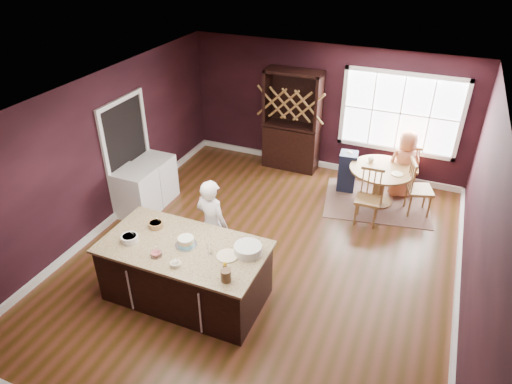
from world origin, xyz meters
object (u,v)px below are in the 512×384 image
at_px(seated_woman, 404,164).
at_px(hutch, 292,121).
at_px(high_chair, 347,171).
at_px(layer_cake, 186,242).
at_px(chair_south, 368,198).
at_px(baker, 212,225).
at_px(toddler, 348,151).
at_px(dryer, 156,178).
at_px(chair_east, 420,187).
at_px(kitchen_island, 186,272).
at_px(chair_north, 407,166).
at_px(dining_table, 381,179).
at_px(washer, 137,193).

xyz_separation_m(seated_woman, hutch, (-2.43, 0.31, 0.40)).
bearing_deg(high_chair, layer_cake, -116.68).
height_order(seated_woman, high_chair, seated_woman).
bearing_deg(chair_south, baker, -135.33).
distance_m(toddler, dryer, 3.82).
bearing_deg(chair_east, hutch, 55.44).
height_order(toddler, dryer, toddler).
xyz_separation_m(baker, layer_cake, (0.00, -0.76, 0.21)).
height_order(kitchen_island, seated_woman, seated_woman).
xyz_separation_m(kitchen_island, baker, (0.03, 0.79, 0.34)).
bearing_deg(toddler, high_chair, -57.09).
bearing_deg(seated_woman, chair_north, -124.42).
height_order(dining_table, baker, baker).
height_order(baker, chair_north, baker).
bearing_deg(chair_north, kitchen_island, 53.37).
bearing_deg(chair_north, chair_south, 65.13).
relative_size(baker, toddler, 5.97).
relative_size(kitchen_island, hutch, 1.06).
relative_size(dining_table, baker, 0.78).
distance_m(layer_cake, washer, 2.52).
height_order(layer_cake, dryer, layer_cake).
distance_m(high_chair, washer, 4.15).
distance_m(chair_north, hutch, 2.55).
bearing_deg(kitchen_island, hutch, 89.26).
relative_size(high_chair, hutch, 0.39).
bearing_deg(toddler, dryer, -150.48).
relative_size(chair_east, chair_north, 1.05).
distance_m(baker, chair_south, 2.95).
distance_m(kitchen_island, seated_woman, 4.86).
bearing_deg(dryer, chair_north, 27.12).
height_order(washer, dryer, washer).
relative_size(baker, high_chair, 1.81).
xyz_separation_m(chair_east, chair_north, (-0.33, 0.84, -0.03)).
relative_size(dining_table, toddler, 4.64).
relative_size(chair_south, toddler, 4.01).
height_order(baker, chair_east, baker).
xyz_separation_m(chair_north, hutch, (-2.48, 0.01, 0.57)).
bearing_deg(chair_east, toddler, 56.23).
distance_m(kitchen_island, dryer, 2.90).
bearing_deg(baker, chair_north, -112.89).
distance_m(washer, dryer, 0.64).
relative_size(seated_woman, toddler, 5.29).
relative_size(chair_north, high_chair, 1.22).
bearing_deg(chair_east, kitchen_island, 123.92).
bearing_deg(kitchen_island, baker, 87.57).
bearing_deg(baker, hutch, -78.93).
distance_m(kitchen_island, chair_south, 3.57).
relative_size(layer_cake, chair_east, 0.28).
height_order(kitchen_island, high_chair, kitchen_island).
bearing_deg(layer_cake, high_chair, 70.31).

